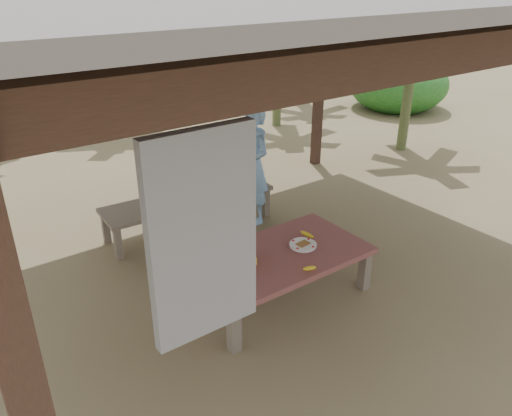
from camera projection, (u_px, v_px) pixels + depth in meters
ground at (268, 272)px, 5.59m from camera, size 80.00×80.00×0.00m
pavilion at (271, 5)px, 4.37m from camera, size 6.60×5.60×2.95m
work_table at (279, 260)px, 5.00m from camera, size 1.81×1.01×0.50m
bench at (189, 201)px, 6.37m from camera, size 2.23×0.74×0.45m
ripe_banana_bunch at (244, 257)px, 4.78m from camera, size 0.31×0.29×0.15m
plate at (303, 245)px, 5.10m from camera, size 0.28×0.28×0.04m
loose_banana_front at (310, 268)px, 4.69m from camera, size 0.16×0.07×0.04m
loose_banana_side at (307, 234)px, 5.29m from camera, size 0.09×0.17×0.04m
water_flask at (225, 240)px, 4.95m from camera, size 0.09×0.09×0.32m
green_banana_stalk at (157, 191)px, 6.07m from camera, size 0.33×0.33×0.36m
cooking_pot at (197, 187)px, 6.41m from camera, size 0.21×0.21×0.17m
skewer_rack at (225, 181)px, 6.50m from camera, size 0.18×0.09×0.24m
woman at (253, 165)px, 6.42m from camera, size 0.41×0.60×1.58m
banana_plant_n at (103, 24)px, 9.56m from camera, size 1.80×1.80×2.60m
banana_plant_e at (417, 22)px, 8.45m from camera, size 1.80×1.80×2.74m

